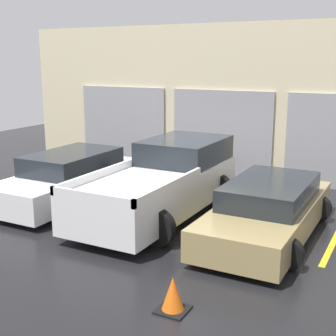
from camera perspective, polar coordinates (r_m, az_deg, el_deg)
ground_plane at (r=12.75m, az=2.28°, el=-3.84°), size 28.00×28.00×0.00m
shophouse_building at (r=15.29m, az=7.73°, el=7.93°), size 15.45×0.68×4.82m
pickup_truck at (r=11.43m, az=-0.49°, el=-1.67°), size 2.54×5.28×1.69m
sedan_white at (r=12.73m, az=-11.77°, el=-1.22°), size 2.25×4.64×1.32m
sedan_side at (r=10.29m, az=12.14°, el=-5.00°), size 2.18×4.78×1.20m
parking_stripe_far_left at (r=13.75m, az=-16.06°, el=-3.08°), size 0.12×2.20×0.01m
parking_stripe_left at (r=12.09m, az=-6.78°, el=-4.86°), size 0.12×2.20×0.01m
parking_stripe_centre at (r=10.86m, az=5.08°, el=-6.93°), size 0.12×2.20×0.01m
parking_stripe_right at (r=10.20m, az=19.29°, el=-9.01°), size 0.12×2.20×0.01m
traffic_cone at (r=7.30m, az=0.60°, el=-15.26°), size 0.47×0.47×0.55m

